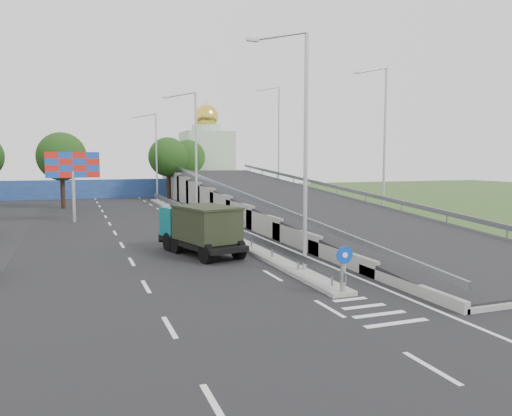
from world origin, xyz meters
name	(u,v)px	position (x,y,z in m)	size (l,w,h in m)	color
ground	(378,314)	(0.00, 0.00, 0.00)	(160.00, 160.00, 0.00)	#2D4C1E
road_surface	(170,233)	(-3.00, 20.00, 0.00)	(26.00, 90.00, 0.04)	black
median	(199,222)	(0.00, 24.00, 0.10)	(1.00, 44.00, 0.20)	gray
overpass_ramp	(288,198)	(7.50, 24.00, 1.75)	(10.00, 50.00, 3.50)	gray
median_guardrail	(199,214)	(0.00, 24.00, 0.75)	(0.09, 44.00, 0.71)	gray
sign_bollard	(344,269)	(0.00, 2.17, 1.03)	(0.64, 0.23, 1.67)	black
lamp_post_near	(302,139)	(0.11, 6.00, 5.81)	(2.74, 0.18, 10.08)	#B2B5B7
lamp_post_mid	(194,148)	(0.11, 26.00, 5.81)	(2.74, 0.18, 10.08)	#B2B5B7
lamp_post_far	(155,152)	(0.11, 46.00, 5.81)	(2.74, 0.18, 10.08)	#B2B5B7
blue_wall	(115,189)	(-4.00, 52.00, 1.20)	(30.00, 0.50, 2.40)	#293796
church	(207,157)	(10.00, 60.00, 5.31)	(7.00, 7.00, 13.80)	#B2CCAD
billboard	(73,169)	(-9.00, 28.00, 4.19)	(4.00, 0.24, 5.50)	#B2B5B7
tree_left_mid	(62,157)	(-10.00, 40.00, 5.18)	(4.80, 4.80, 7.60)	black
tree_median_far	(168,157)	(2.00, 48.00, 5.18)	(4.80, 4.80, 7.60)	black
tree_ramp_far	(188,157)	(6.00, 55.00, 5.18)	(4.80, 4.80, 7.60)	black
dump_truck	(200,227)	(-2.92, 11.83, 1.43)	(3.54, 6.21, 2.59)	black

